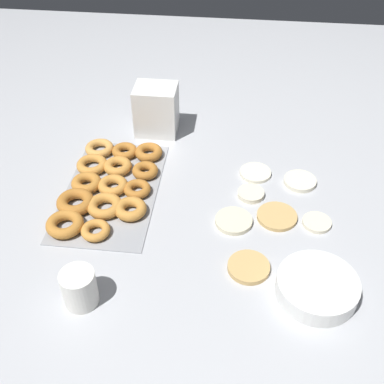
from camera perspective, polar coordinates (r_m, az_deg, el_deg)
The scene contains 12 objects.
ground_plane at distance 1.46m, azimuth 4.92°, elevation -2.13°, with size 3.00×3.00×0.00m, color #B2B5BA.
pancake_0 at distance 1.59m, azimuth 7.67°, elevation 2.25°, with size 0.10×0.10×0.01m, color silver.
pancake_1 at distance 1.45m, azimuth 10.20°, elevation -2.88°, with size 0.12×0.12×0.01m, color tan.
pancake_2 at distance 1.30m, azimuth 6.92°, elevation -8.85°, with size 0.11×0.11×0.01m, color tan.
pancake_3 at distance 1.58m, azimuth 12.83°, elevation 1.24°, with size 0.10×0.10×0.01m, color silver.
pancake_4 at distance 1.51m, azimuth 7.15°, elevation -0.21°, with size 0.08×0.08×0.02m, color beige.
pancake_5 at distance 1.41m, azimuth 5.13°, elevation -3.44°, with size 0.11×0.11×0.01m, color beige.
pancake_6 at distance 1.45m, azimuth 14.73°, elevation -3.53°, with size 0.08×0.08×0.01m, color beige.
donut_tray at distance 1.53m, azimuth -9.86°, elevation 0.70°, with size 0.50×0.29×0.04m.
batter_bowl at distance 1.27m, azimuth 14.79°, elevation -10.86°, with size 0.21×0.21×0.05m.
container_stack at distance 1.74m, azimuth -4.11°, elevation 9.69°, with size 0.12×0.15×0.18m.
paper_cup at distance 1.22m, azimuth -13.01°, elevation -11.05°, with size 0.09×0.09×0.10m.
Camera 1 is at (1.07, -0.00, 1.00)m, focal length 45.00 mm.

